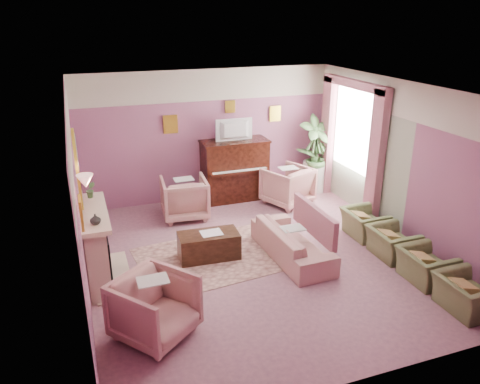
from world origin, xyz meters
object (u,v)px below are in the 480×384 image
object	(u,v)px
coffee_table	(209,246)
olive_chair_d	(365,219)
sofa	(292,237)
floral_armchair_front	(155,305)
floral_armchair_left	(184,196)
television	(235,129)
olive_chair_b	(426,261)
olive_chair_c	(392,238)
side_table	(314,176)
piano	(235,171)
olive_chair_a	(467,289)
floral_armchair_right	(288,184)

from	to	relation	value
coffee_table	olive_chair_d	size ratio (longest dim) A/B	1.30
sofa	floral_armchair_front	distance (m)	2.84
coffee_table	floral_armchair_left	size ratio (longest dim) A/B	1.09
television	floral_armchair_left	xyz separation A→B (m)	(-1.28, -0.56, -1.14)
olive_chair_b	olive_chair_c	bearing A→B (deg)	90.00
olive_chair_b	side_table	distance (m)	4.09
piano	olive_chair_c	distance (m)	3.77
olive_chair_c	side_table	size ratio (longest dim) A/B	1.10
olive_chair_a	sofa	bearing A→B (deg)	125.92
olive_chair_d	side_table	size ratio (longest dim) A/B	1.10
olive_chair_b	olive_chair_d	distance (m)	1.64
sofa	floral_armchair_left	world-z (taller)	floral_armchair_left
television	olive_chair_b	xyz separation A→B (m)	(1.63, -4.15, -1.27)
sofa	olive_chair_b	size ratio (longest dim) A/B	2.40
piano	olive_chair_d	size ratio (longest dim) A/B	1.82
television	floral_armchair_front	size ratio (longest dim) A/B	0.88
piano	sofa	bearing A→B (deg)	-89.15
piano	floral_armchair_right	world-z (taller)	piano
floral_armchair_front	television	bearing A→B (deg)	58.57
coffee_table	olive_chair_d	bearing A→B (deg)	-3.30
floral_armchair_front	olive_chair_b	size ratio (longest dim) A/B	1.19
olive_chair_c	side_table	world-z (taller)	side_table
floral_armchair_right	television	bearing A→B (deg)	147.49
television	piano	bearing A→B (deg)	90.00
floral_armchair_front	olive_chair_c	size ratio (longest dim) A/B	1.19
television	olive_chair_c	xyz separation A→B (m)	(1.63, -3.33, -1.27)
olive_chair_b	olive_chair_d	size ratio (longest dim) A/B	1.00
coffee_table	olive_chair_c	xyz separation A→B (m)	(2.92, -0.99, 0.11)
floral_armchair_left	olive_chair_a	bearing A→B (deg)	-56.62
coffee_table	olive_chair_b	world-z (taller)	olive_chair_b
coffee_table	floral_armchair_front	size ratio (longest dim) A/B	1.09
sofa	olive_chair_a	world-z (taller)	sofa
sofa	floral_armchair_right	world-z (taller)	floral_armchair_right
television	sofa	size ratio (longest dim) A/B	0.43
television	olive_chair_c	world-z (taller)	television
sofa	olive_chair_d	world-z (taller)	sofa
floral_armchair_right	olive_chair_b	world-z (taller)	floral_armchair_right
olive_chair_c	olive_chair_d	size ratio (longest dim) A/B	1.00
television	olive_chair_a	world-z (taller)	television
side_table	sofa	bearing A→B (deg)	-124.39
olive_chair_a	floral_armchair_front	bearing A→B (deg)	167.67
coffee_table	olive_chair_a	bearing A→B (deg)	-41.97
sofa	olive_chair_c	distance (m)	1.69
floral_armchair_front	side_table	distance (m)	5.93
coffee_table	olive_chair_c	distance (m)	3.09
floral_armchair_right	olive_chair_c	bearing A→B (deg)	-76.18
coffee_table	floral_armchair_left	distance (m)	1.80
piano	television	distance (m)	0.95
sofa	olive_chair_d	bearing A→B (deg)	9.39
floral_armchair_left	floral_armchair_right	bearing A→B (deg)	-1.49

